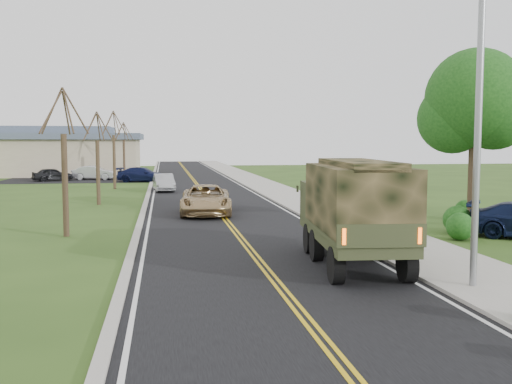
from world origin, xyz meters
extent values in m
plane|color=#2C4717|center=(0.00, 0.00, 0.00)|extent=(160.00, 160.00, 0.00)
cube|color=black|center=(0.00, 40.00, 0.01)|extent=(8.00, 120.00, 0.01)
cube|color=#9E998E|center=(4.15, 40.00, 0.06)|extent=(0.30, 120.00, 0.12)
cube|color=#9E998E|center=(5.90, 40.00, 0.05)|extent=(3.20, 120.00, 0.10)
cube|color=#9E998E|center=(-4.15, 40.00, 0.05)|extent=(0.30, 120.00, 0.10)
cylinder|color=gray|center=(5.00, -0.50, 4.00)|extent=(0.18, 0.18, 8.00)
cylinder|color=#38281C|center=(11.00, 10.00, 2.52)|extent=(0.44, 0.44, 5.04)
sphere|color=#154213|center=(11.00, 10.00, 5.85)|extent=(4.50, 4.50, 4.50)
sphere|color=#154213|center=(10.20, 10.50, 4.95)|extent=(3.24, 3.24, 3.24)
sphere|color=#154213|center=(11.70, 9.60, 5.22)|extent=(3.42, 3.42, 3.42)
cylinder|color=#38281C|center=(-7.00, 10.00, 2.10)|extent=(0.24, 0.24, 4.20)
cylinder|color=#38281C|center=(-6.52, 10.13, 5.13)|extent=(1.01, 0.33, 1.90)
cylinder|color=#38281C|center=(-6.97, 10.62, 5.05)|extent=(0.13, 1.29, 1.74)
cylinder|color=#38281C|center=(-7.46, 10.18, 5.13)|extent=(0.98, 0.43, 1.90)
cylinder|color=#38281C|center=(-7.39, 9.52, 5.05)|extent=(0.79, 1.05, 1.77)
cylinder|color=#38281C|center=(-6.73, 9.59, 5.13)|extent=(0.58, 0.90, 1.90)
cylinder|color=#38281C|center=(-7.00, 22.00, 1.98)|extent=(0.24, 0.24, 3.96)
cylinder|color=#38281C|center=(-6.55, 22.12, 4.83)|extent=(0.96, 0.32, 1.79)
cylinder|color=#38281C|center=(-6.97, 22.58, 4.76)|extent=(0.12, 1.22, 1.65)
cylinder|color=#38281C|center=(-7.43, 22.17, 4.83)|extent=(0.93, 0.41, 1.79)
cylinder|color=#38281C|center=(-7.37, 21.55, 4.76)|extent=(0.75, 0.99, 1.67)
cylinder|color=#38281C|center=(-6.75, 21.61, 4.83)|extent=(0.55, 0.85, 1.80)
cylinder|color=#38281C|center=(-7.00, 34.00, 2.22)|extent=(0.24, 0.24, 4.44)
cylinder|color=#38281C|center=(-6.50, 34.13, 5.42)|extent=(1.07, 0.35, 2.00)
cylinder|color=#38281C|center=(-6.97, 34.65, 5.34)|extent=(0.13, 1.36, 1.84)
cylinder|color=#38281C|center=(-7.49, 34.19, 5.42)|extent=(1.03, 0.46, 2.00)
cylinder|color=#38281C|center=(-7.41, 33.49, 5.34)|extent=(0.83, 1.10, 1.87)
cylinder|color=#38281C|center=(-6.72, 33.56, 5.42)|extent=(0.61, 0.95, 2.01)
cylinder|color=#38281C|center=(-7.00, 46.00, 2.04)|extent=(0.24, 0.24, 4.08)
cylinder|color=#38281C|center=(-6.54, 46.12, 4.98)|extent=(0.99, 0.33, 1.84)
cylinder|color=#38281C|center=(-6.97, 46.60, 4.91)|extent=(0.13, 1.25, 1.69)
cylinder|color=#38281C|center=(-7.45, 46.17, 4.98)|extent=(0.95, 0.42, 1.85)
cylinder|color=#38281C|center=(-7.38, 45.53, 4.91)|extent=(0.77, 1.02, 1.72)
cylinder|color=#38281C|center=(-6.74, 45.60, 4.98)|extent=(0.57, 0.88, 1.85)
cube|color=tan|center=(-16.00, 56.00, 2.10)|extent=(20.00, 12.00, 4.20)
cube|color=#475466|center=(-16.00, 56.00, 4.50)|extent=(21.00, 13.00, 0.70)
cube|color=#475466|center=(-16.00, 56.00, 5.20)|extent=(14.00, 8.00, 0.90)
cube|color=black|center=(-10.00, 46.00, 0.01)|extent=(18.00, 10.00, 0.02)
cylinder|color=black|center=(1.59, 0.59, 0.52)|extent=(0.42, 1.06, 1.04)
cylinder|color=black|center=(3.56, 0.41, 0.52)|extent=(0.42, 1.06, 1.04)
cylinder|color=black|center=(1.86, 3.59, 0.52)|extent=(0.42, 1.06, 1.04)
cylinder|color=black|center=(3.83, 3.41, 0.52)|extent=(0.42, 1.06, 1.04)
cylinder|color=black|center=(1.98, 4.91, 0.52)|extent=(0.42, 1.06, 1.04)
cylinder|color=black|center=(3.95, 4.73, 0.52)|extent=(0.42, 1.06, 1.04)
cube|color=#353C21|center=(2.80, 2.94, 0.99)|extent=(2.85, 6.78, 0.33)
cube|color=#353C21|center=(3.01, 5.33, 1.79)|extent=(2.41, 1.99, 1.32)
cube|color=black|center=(3.09, 6.18, 1.98)|extent=(2.07, 0.26, 0.66)
cube|color=#353C21|center=(2.72, 2.14, 1.23)|extent=(2.80, 5.19, 0.14)
cube|color=black|center=(2.72, 2.14, 2.22)|extent=(2.80, 5.19, 1.89)
cube|color=black|center=(2.72, 2.14, 3.21)|extent=(1.95, 5.11, 0.24)
cube|color=#353C21|center=(2.50, -0.35, 1.46)|extent=(2.36, 0.32, 0.61)
cube|color=#FF590C|center=(1.51, -0.32, 1.46)|extent=(0.10, 0.05, 0.42)
cube|color=#FF590C|center=(3.48, -0.49, 1.46)|extent=(0.10, 0.05, 0.42)
imported|color=tan|center=(-0.80, 16.25, 0.79)|extent=(3.02, 5.83, 1.57)
imported|color=#B7B8BC|center=(-3.00, 31.08, 0.68)|extent=(1.81, 4.26, 1.37)
imported|color=black|center=(-13.85, 44.67, 0.66)|extent=(4.17, 2.95, 1.32)
imported|color=silver|center=(-10.02, 46.13, 0.72)|extent=(4.54, 2.14, 1.44)
imported|color=#10153A|center=(-5.00, 42.00, 0.71)|extent=(5.25, 3.11, 1.43)
camera|label=1|loc=(-3.03, -14.15, 3.87)|focal=40.00mm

